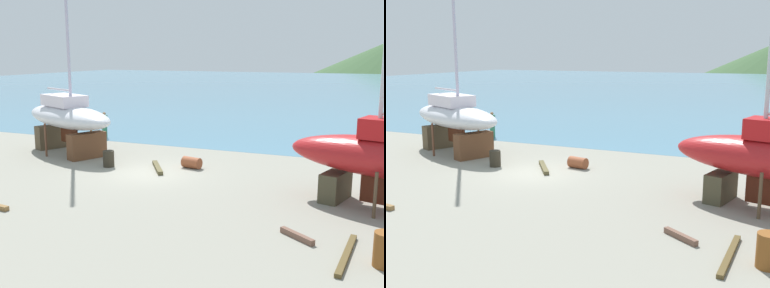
% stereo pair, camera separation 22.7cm
% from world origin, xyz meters
% --- Properties ---
extents(ground_plane, '(44.31, 44.31, 0.00)m').
position_xyz_m(ground_plane, '(0.00, -4.82, 0.00)').
color(ground_plane, gray).
extents(sea_water, '(159.99, 112.66, 0.01)m').
position_xyz_m(sea_water, '(0.00, 62.59, 0.00)').
color(sea_water, teal).
rests_on(sea_water, ground).
extents(sailboat_far_slipway, '(8.01, 5.47, 12.45)m').
position_xyz_m(sailboat_far_slipway, '(-6.25, 2.36, 2.01)').
color(sailboat_far_slipway, brown).
rests_on(sailboat_far_slipway, ground).
extents(worker, '(0.29, 0.46, 1.71)m').
position_xyz_m(worker, '(-7.10, 7.23, 0.89)').
color(worker, '#367B53').
rests_on(worker, ground).
extents(barrel_tar_black, '(1.02, 0.73, 0.55)m').
position_xyz_m(barrel_tar_black, '(1.54, 1.71, 0.28)').
color(barrel_tar_black, brown).
rests_on(barrel_tar_black, ground).
extents(barrel_by_slipway, '(0.63, 0.63, 0.94)m').
position_xyz_m(barrel_by_slipway, '(10.40, -6.20, 0.47)').
color(barrel_by_slipway, brown).
rests_on(barrel_by_slipway, ground).
extents(barrel_ochre, '(0.77, 0.77, 0.81)m').
position_xyz_m(barrel_ochre, '(-2.37, 0.38, 0.40)').
color(barrel_ochre, '#302A1F').
rests_on(barrel_ochre, ground).
extents(timber_long_fore, '(1.18, 0.91, 0.18)m').
position_xyz_m(timber_long_fore, '(7.93, -5.21, 0.09)').
color(timber_long_fore, brown).
rests_on(timber_long_fore, ground).
extents(timber_plank_far, '(1.52, 2.10, 0.18)m').
position_xyz_m(timber_plank_far, '(0.11, 0.82, 0.09)').
color(timber_plank_far, brown).
rests_on(timber_plank_far, ground).
extents(timber_long_aft, '(0.36, 2.90, 0.12)m').
position_xyz_m(timber_long_aft, '(9.43, -5.94, 0.06)').
color(timber_long_aft, brown).
rests_on(timber_long_aft, ground).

